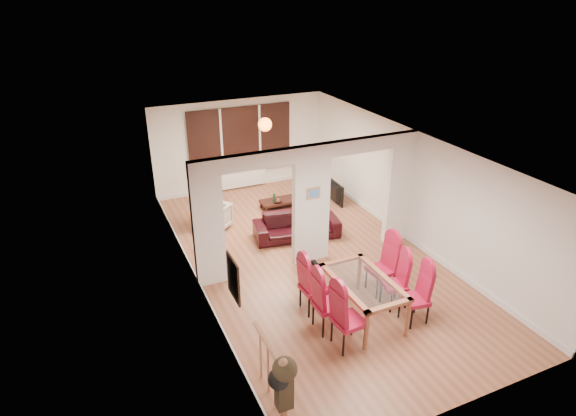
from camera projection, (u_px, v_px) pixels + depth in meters
floor at (310, 259)px, 10.54m from camera, size 5.00×9.00×0.01m
room_walls at (311, 205)px, 9.98m from camera, size 5.00×9.00×2.60m
divider_wall at (311, 205)px, 9.98m from camera, size 5.00×0.18×2.60m
bay_window_blinds at (241, 138)px, 13.56m from camera, size 3.00×0.08×1.80m
radiator at (243, 178)px, 14.04m from camera, size 1.40×0.08×0.50m
pendant_light at (265, 125)px, 12.46m from camera, size 0.36×0.36×0.36m
stair_newel at (269, 366)px, 6.83m from camera, size 0.40×1.20×1.10m
wall_poster at (233, 279)px, 6.96m from camera, size 0.04×0.52×0.67m
pillar_photo at (313, 193)px, 9.77m from camera, size 0.30×0.03×0.25m
dining_table at (362, 298)px, 8.57m from camera, size 0.92×1.63×0.77m
dining_chair_la at (349, 316)px, 7.78m from camera, size 0.51×0.51×1.18m
dining_chair_lb at (328, 301)px, 8.19m from camera, size 0.46×0.46×1.14m
dining_chair_lc at (314, 284)px, 8.68m from camera, size 0.47×0.47×1.10m
dining_chair_ra at (415, 296)px, 8.39m from camera, size 0.49×0.49×1.07m
dining_chair_rb at (395, 282)px, 8.81m from camera, size 0.50×0.50×1.03m
dining_chair_rc at (381, 266)px, 9.19m from camera, size 0.49×0.49×1.14m
sofa at (297, 225)px, 11.34m from camera, size 2.09×1.10×0.58m
armchair at (213, 217)px, 11.66m from camera, size 1.00×1.00×0.65m
person at (208, 194)px, 11.76m from camera, size 0.67×0.53×1.60m
television at (331, 191)px, 13.18m from camera, size 1.03×0.19×0.59m
coffee_table at (279, 204)px, 12.86m from camera, size 1.02×0.53×0.23m
bottle at (274, 198)px, 12.62m from camera, size 0.07×0.07×0.27m
bowl at (278, 201)px, 12.67m from camera, size 0.24×0.24×0.06m
shoes at (313, 265)px, 10.21m from camera, size 0.22×0.24×0.09m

